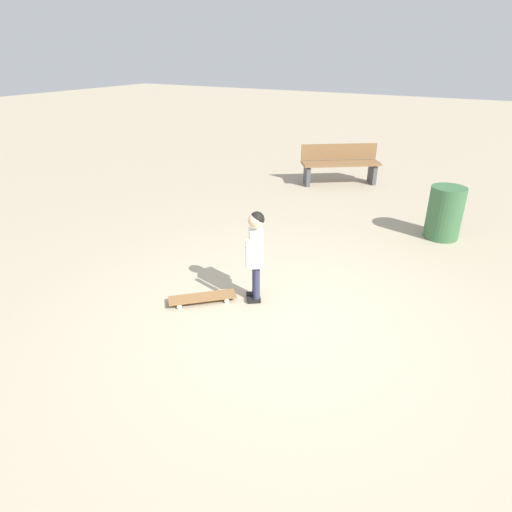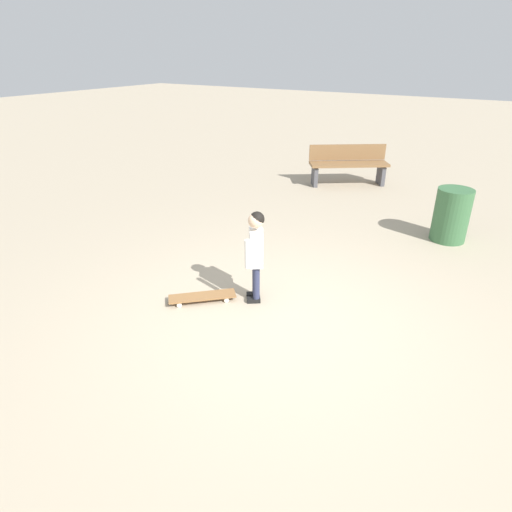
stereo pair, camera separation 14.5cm
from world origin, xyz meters
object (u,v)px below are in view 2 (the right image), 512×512
Objects in this scene: skateboard at (202,297)px; child_person at (256,247)px; street_bench at (348,164)px; trash_bin at (451,215)px.

child_person is at bearing 125.59° from skateboard.
skateboard is 5.35m from street_bench.
trash_bin is at bearing 152.56° from child_person.
child_person is at bearing -27.44° from trash_bin.
child_person is 3.35m from trash_bin.
child_person is at bearing 9.35° from street_bench.
street_bench is at bearing -130.46° from trash_bin.
street_bench reaches higher than trash_bin.
trash_bin is at bearing 148.49° from skateboard.
street_bench is at bearing -176.52° from skateboard.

